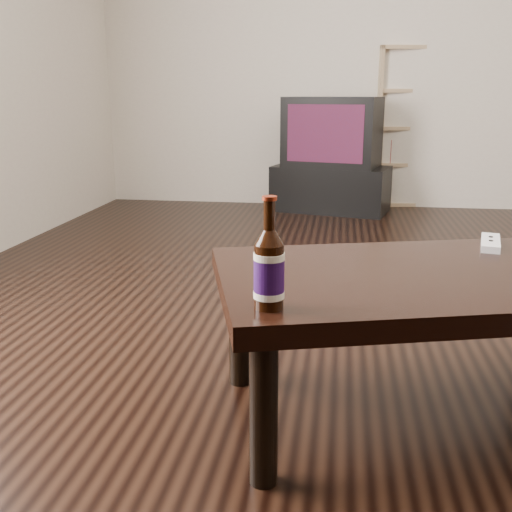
# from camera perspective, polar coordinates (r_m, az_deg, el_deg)

# --- Properties ---
(floor) EXTENTS (5.00, 6.00, 0.01)m
(floor) POSITION_cam_1_polar(r_m,az_deg,el_deg) (2.34, 19.85, -9.01)
(floor) COLOR black
(floor) RESTS_ON ground
(wall_back) EXTENTS (5.00, 0.02, 2.70)m
(wall_back) POSITION_cam_1_polar(r_m,az_deg,el_deg) (5.14, 14.53, 19.57)
(wall_back) COLOR beige
(wall_back) RESTS_ON ground
(tv_stand) EXTENTS (0.98, 0.65, 0.36)m
(tv_stand) POSITION_cam_1_polar(r_m,az_deg,el_deg) (4.88, 7.12, 6.38)
(tv_stand) COLOR black
(tv_stand) RESTS_ON floor
(tv) EXTENTS (0.80, 0.60, 0.54)m
(tv) POSITION_cam_1_polar(r_m,az_deg,el_deg) (4.83, 7.29, 11.63)
(tv) COLOR black
(tv) RESTS_ON tv_stand
(bookshelf) EXTENTS (0.74, 0.43, 1.29)m
(bookshelf) POSITION_cam_1_polar(r_m,az_deg,el_deg) (5.31, 14.68, 12.05)
(bookshelf) COLOR tan
(bookshelf) RESTS_ON floor
(coffee_table) EXTENTS (1.32, 0.98, 0.44)m
(coffee_table) POSITION_cam_1_polar(r_m,az_deg,el_deg) (1.76, 16.11, -3.20)
(coffee_table) COLOR black
(coffee_table) RESTS_ON floor
(beer_bottle) EXTENTS (0.07, 0.07, 0.26)m
(beer_bottle) POSITION_cam_1_polar(r_m,az_deg,el_deg) (1.36, 1.25, -1.32)
(beer_bottle) COLOR black
(beer_bottle) RESTS_ON coffee_table
(remote) EXTENTS (0.10, 0.21, 0.03)m
(remote) POSITION_cam_1_polar(r_m,az_deg,el_deg) (2.08, 21.44, 1.18)
(remote) COLOR silver
(remote) RESTS_ON coffee_table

